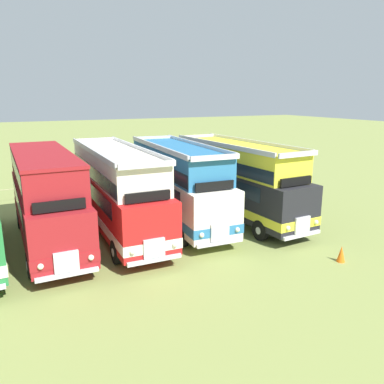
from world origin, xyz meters
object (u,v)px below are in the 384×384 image
at_px(bus_ninth_in_row, 237,178).
at_px(cone_mid_row, 341,254).
at_px(bus_seventh_in_row, 116,188).
at_px(bus_eighth_in_row, 178,182).
at_px(bus_sixth_in_row, 46,195).

bearing_deg(bus_ninth_in_row, cone_mid_row, -84.92).
xyz_separation_m(bus_seventh_in_row, bus_ninth_in_row, (6.98, -0.65, -0.00)).
bearing_deg(bus_eighth_in_row, bus_sixth_in_row, -177.88).
bearing_deg(bus_seventh_in_row, bus_ninth_in_row, -5.33).
height_order(bus_sixth_in_row, bus_ninth_in_row, bus_ninth_in_row).
bearing_deg(bus_ninth_in_row, bus_sixth_in_row, 177.97).
distance_m(bus_sixth_in_row, cone_mid_row, 13.80).
distance_m(bus_ninth_in_row, cone_mid_row, 7.79).
xyz_separation_m(bus_ninth_in_row, cone_mid_row, (0.67, -7.50, -2.00)).
xyz_separation_m(bus_sixth_in_row, bus_ninth_in_row, (10.47, -0.37, -0.11)).
relative_size(bus_seventh_in_row, bus_ninth_in_row, 1.04).
bearing_deg(bus_ninth_in_row, bus_eighth_in_row, 169.73).
bearing_deg(bus_seventh_in_row, bus_sixth_in_row, -175.44).
bearing_deg(cone_mid_row, bus_seventh_in_row, 133.16).
xyz_separation_m(bus_sixth_in_row, bus_eighth_in_row, (6.99, 0.26, -0.11)).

